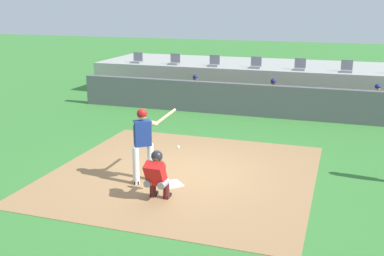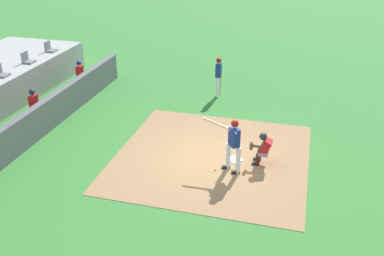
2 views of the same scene
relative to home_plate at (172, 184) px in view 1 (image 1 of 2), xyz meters
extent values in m
plane|color=#387A33|center=(0.00, 0.80, -0.02)|extent=(80.00, 80.00, 0.00)
cube|color=#9E754C|center=(0.00, 0.80, -0.02)|extent=(6.40, 6.40, 0.01)
cube|color=white|center=(0.00, 0.00, 0.00)|extent=(0.62, 0.62, 0.02)
cylinder|color=silver|center=(-0.81, -0.22, 0.44)|extent=(0.15, 0.15, 0.92)
cylinder|color=silver|center=(-0.59, 0.13, 0.44)|extent=(0.15, 0.15, 0.92)
cube|color=navy|center=(-0.70, -0.04, 1.20)|extent=(0.45, 0.42, 0.60)
sphere|color=beige|center=(-0.70, -0.04, 1.63)|extent=(0.21, 0.21, 0.21)
sphere|color=maroon|center=(-0.70, -0.04, 1.66)|extent=(0.24, 0.24, 0.24)
cylinder|color=beige|center=(-0.68, 0.06, 1.41)|extent=(0.49, 0.45, 0.18)
cylinder|color=beige|center=(-0.50, 0.14, 1.41)|extent=(0.14, 0.27, 0.17)
cylinder|color=tan|center=(-0.39, 0.65, 1.45)|extent=(0.24, 0.84, 0.24)
cube|color=black|center=(-0.83, -0.17, 0.02)|extent=(0.21, 0.29, 0.09)
cube|color=black|center=(-0.61, 0.19, 0.02)|extent=(0.21, 0.29, 0.09)
cylinder|color=gray|center=(-0.16, -0.92, 0.40)|extent=(0.16, 0.32, 0.16)
cylinder|color=#4C1919|center=(-0.16, -0.77, 0.19)|extent=(0.14, 0.14, 0.42)
cube|color=black|center=(-0.15, -0.71, 0.02)|extent=(0.11, 0.24, 0.08)
cylinder|color=gray|center=(0.16, -0.92, 0.40)|extent=(0.16, 0.32, 0.16)
cylinder|color=#4C1919|center=(0.16, -0.77, 0.19)|extent=(0.14, 0.14, 0.42)
cube|color=black|center=(0.17, -0.71, 0.02)|extent=(0.11, 0.24, 0.08)
cube|color=red|center=(0.00, -0.97, 0.62)|extent=(0.41, 0.44, 0.57)
cube|color=#2D2D33|center=(0.00, -0.85, 0.62)|extent=(0.38, 0.26, 0.45)
sphere|color=brown|center=(0.00, -0.89, 0.96)|extent=(0.21, 0.21, 0.21)
sphere|color=#232328|center=(0.00, -0.87, 0.98)|extent=(0.25, 0.25, 0.25)
cylinder|color=brown|center=(-0.04, -0.75, 0.62)|extent=(0.11, 0.45, 0.10)
ellipsoid|color=brown|center=(-0.07, -0.52, 0.62)|extent=(0.28, 0.12, 0.30)
sphere|color=white|center=(0.02, 0.39, 0.80)|extent=(0.07, 0.07, 0.07)
cube|color=#59595E|center=(0.00, 7.30, 0.58)|extent=(13.00, 0.30, 1.20)
cube|color=olive|center=(0.00, 8.30, 0.20)|extent=(11.80, 0.44, 0.45)
cylinder|color=#939399|center=(-2.23, 8.05, 0.47)|extent=(0.15, 0.40, 0.15)
cylinder|color=#939399|center=(-2.23, 7.85, 0.20)|extent=(0.13, 0.13, 0.45)
cube|color=maroon|center=(-2.23, 7.80, 0.02)|extent=(0.11, 0.24, 0.08)
cylinder|color=#939399|center=(-1.97, 8.05, 0.47)|extent=(0.15, 0.40, 0.15)
cylinder|color=#939399|center=(-1.97, 7.85, 0.20)|extent=(0.13, 0.13, 0.45)
cube|color=maroon|center=(-1.97, 7.80, 0.02)|extent=(0.11, 0.24, 0.08)
cube|color=red|center=(-2.10, 8.27, 0.74)|extent=(0.36, 0.22, 0.54)
sphere|color=#996B4C|center=(-2.10, 8.27, 1.13)|extent=(0.20, 0.20, 0.20)
sphere|color=navy|center=(-2.10, 8.27, 1.17)|extent=(0.22, 0.22, 0.22)
cylinder|color=#996B4C|center=(-2.30, 8.13, 0.63)|extent=(0.09, 0.41, 0.22)
cylinder|color=#996B4C|center=(-1.90, 8.13, 0.63)|extent=(0.09, 0.41, 0.22)
cylinder|color=#939399|center=(0.94, 8.05, 0.47)|extent=(0.15, 0.40, 0.15)
cylinder|color=#939399|center=(0.94, 7.85, 0.20)|extent=(0.13, 0.13, 0.45)
cube|color=maroon|center=(0.94, 7.80, 0.02)|extent=(0.11, 0.24, 0.08)
cylinder|color=#939399|center=(1.20, 8.05, 0.47)|extent=(0.15, 0.40, 0.15)
cylinder|color=#939399|center=(1.20, 7.85, 0.20)|extent=(0.13, 0.13, 0.45)
cube|color=maroon|center=(1.20, 7.80, 0.02)|extent=(0.11, 0.24, 0.08)
cube|color=red|center=(1.07, 8.27, 0.74)|extent=(0.36, 0.22, 0.54)
sphere|color=brown|center=(1.07, 8.27, 1.13)|extent=(0.20, 0.20, 0.20)
sphere|color=navy|center=(1.07, 8.27, 1.17)|extent=(0.22, 0.22, 0.22)
cylinder|color=brown|center=(0.87, 8.13, 0.63)|extent=(0.09, 0.41, 0.22)
cylinder|color=brown|center=(1.27, 8.13, 0.63)|extent=(0.09, 0.41, 0.22)
cylinder|color=#939399|center=(4.70, 8.05, 0.47)|extent=(0.15, 0.40, 0.15)
cylinder|color=#939399|center=(4.70, 7.85, 0.20)|extent=(0.13, 0.13, 0.45)
cube|color=maroon|center=(4.70, 7.80, 0.02)|extent=(0.11, 0.24, 0.08)
cylinder|color=#939399|center=(4.96, 8.05, 0.47)|extent=(0.15, 0.40, 0.15)
cylinder|color=#939399|center=(4.96, 7.85, 0.20)|extent=(0.13, 0.13, 0.45)
cube|color=maroon|center=(4.96, 7.80, 0.02)|extent=(0.11, 0.24, 0.08)
cube|color=red|center=(4.83, 8.27, 0.74)|extent=(0.36, 0.22, 0.54)
sphere|color=beige|center=(4.83, 8.27, 1.13)|extent=(0.20, 0.20, 0.20)
sphere|color=navy|center=(4.83, 8.27, 1.17)|extent=(0.22, 0.22, 0.22)
cylinder|color=beige|center=(4.63, 8.13, 0.63)|extent=(0.09, 0.41, 0.22)
cylinder|color=beige|center=(5.03, 8.13, 0.63)|extent=(0.09, 0.41, 0.22)
cube|color=#9E9E99|center=(0.00, 11.70, 0.68)|extent=(15.00, 4.40, 1.40)
cube|color=slate|center=(-5.57, 10.10, 1.42)|extent=(0.46, 0.46, 0.08)
cube|color=slate|center=(-5.57, 10.30, 1.66)|extent=(0.46, 0.06, 0.40)
cube|color=slate|center=(-3.71, 10.10, 1.42)|extent=(0.46, 0.46, 0.08)
cube|color=slate|center=(-3.71, 10.30, 1.66)|extent=(0.46, 0.06, 0.40)
cube|color=slate|center=(-1.86, 10.10, 1.42)|extent=(0.46, 0.46, 0.08)
cube|color=slate|center=(-1.86, 10.30, 1.66)|extent=(0.46, 0.06, 0.40)
cube|color=slate|center=(0.00, 10.10, 1.42)|extent=(0.46, 0.46, 0.08)
cube|color=slate|center=(0.00, 10.30, 1.66)|extent=(0.46, 0.06, 0.40)
cube|color=slate|center=(1.86, 10.10, 1.42)|extent=(0.46, 0.46, 0.08)
cube|color=slate|center=(1.86, 10.30, 1.66)|extent=(0.46, 0.06, 0.40)
cube|color=slate|center=(3.71, 10.10, 1.42)|extent=(0.46, 0.46, 0.08)
cube|color=slate|center=(3.71, 10.30, 1.66)|extent=(0.46, 0.06, 0.40)
camera|label=1|loc=(3.62, -9.41, 4.16)|focal=43.06mm
camera|label=2|loc=(-12.58, -1.91, 7.41)|focal=40.75mm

